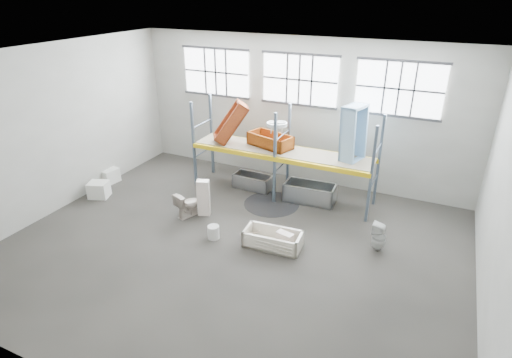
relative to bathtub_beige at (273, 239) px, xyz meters
The scene contains 34 objects.
floor 1.12m from the bathtub_beige, 153.54° to the right, with size 12.00×10.00×0.10m, color #4C4842.
ceiling 4.94m from the bathtub_beige, 153.54° to the right, with size 12.00×10.00×0.10m, color silver.
wall_back 5.19m from the bathtub_beige, 102.06° to the left, with size 12.00×0.10×5.00m, color #9C9A91.
wall_front 6.06m from the bathtub_beige, 99.99° to the right, with size 12.00×0.10×5.00m, color #A9A79C.
wall_left 7.40m from the bathtub_beige, behind, with size 0.10×10.00×5.00m, color #A19F95.
wall_right 5.58m from the bathtub_beige, ahead, with size 0.10×10.00×5.00m, color #B5B4A9.
window_left 6.97m from the bathtub_beige, 133.14° to the left, with size 2.60×0.04×1.60m, color white.
window_mid 5.67m from the bathtub_beige, 102.34° to the left, with size 2.60×0.04×1.60m, color white.
window_right 6.01m from the bathtub_beige, 63.46° to the left, with size 2.60×0.04×1.60m, color white.
rack_upright_la 4.82m from the bathtub_beige, 148.72° to the left, with size 0.08×0.08×3.00m, color slate.
rack_upright_lb 5.52m from the bathtub_beige, 137.72° to the left, with size 0.08×0.08×3.00m, color slate.
rack_upright_ma 2.90m from the bathtub_beige, 111.99° to the left, with size 0.08×0.08×3.00m, color slate.
rack_upright_mb 3.95m from the bathtub_beige, 105.09° to the left, with size 0.08×0.08×3.00m, color slate.
rack_upright_ra 3.40m from the bathtub_beige, 50.02° to the left, with size 0.08×0.08×3.00m, color slate.
rack_upright_rb 4.33m from the bathtub_beige, 60.74° to the left, with size 0.08×0.08×3.00m, color slate.
rack_beam_front 2.90m from the bathtub_beige, 111.99° to the left, with size 6.00×0.10×0.14m, color yellow.
rack_beam_back 3.95m from the bathtub_beige, 105.09° to the left, with size 6.00×0.10×0.14m, color yellow.
shelf_deck 3.44m from the bathtub_beige, 107.92° to the left, with size 5.90×1.10×0.03m, color gray.
wet_patch 2.43m from the bathtub_beige, 113.76° to the left, with size 1.80×1.80×0.00m, color black.
bathtub_beige is the anchor object (origin of this frame).
cistern_spare 0.34m from the bathtub_beige, ahead, with size 0.46×0.22×0.44m, color beige.
sink_in_tub 0.77m from the bathtub_beige, 159.85° to the left, with size 0.44×0.44×0.15m, color beige.
toilet_beige 3.05m from the bathtub_beige, behind, with size 0.44×0.78×0.79m, color beige.
cistern_tall 2.73m from the bathtub_beige, 164.54° to the left, with size 0.37×0.24×1.15m, color #F3DED1.
toilet_white 2.82m from the bathtub_beige, 21.68° to the left, with size 0.36×0.37×0.81m, color silver.
steel_tub_left 3.66m from the bathtub_beige, 123.88° to the left, with size 1.33×0.62×0.49m, color #ABADB3, non-canonical shape.
steel_tub_right 2.95m from the bathtub_beige, 88.68° to the left, with size 1.65×0.77×0.60m, color #B3B8BC, non-canonical shape.
rust_tub_flat 3.81m from the bathtub_beige, 114.74° to the left, with size 1.50×0.70×0.42m, color #9C540E, non-canonical shape.
rust_tub_tilted 4.60m from the bathtub_beige, 133.34° to the left, with size 1.49×0.70×0.42m, color #9A4011, non-canonical shape.
sink_on_shelf 3.42m from the bathtub_beige, 111.13° to the left, with size 0.64×0.49×0.57m, color silver.
blue_tub_upright 4.07m from the bathtub_beige, 68.98° to the left, with size 1.76×0.82×0.49m, color #8AB5D8, non-canonical shape.
bucket 1.69m from the bathtub_beige, 168.78° to the right, with size 0.33×0.33×0.38m, color silver.
carton_near 6.41m from the bathtub_beige, behind, with size 0.62×0.53×0.53m, color white.
carton_far 7.09m from the bathtub_beige, 169.40° to the left, with size 0.60×0.60×0.50m, color white.
Camera 1 is at (4.60, -8.38, 6.47)m, focal length 29.35 mm.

